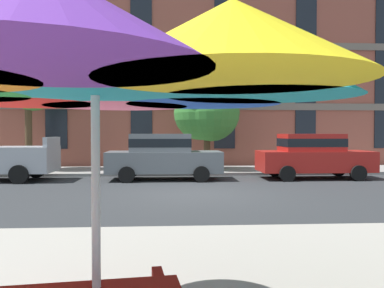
% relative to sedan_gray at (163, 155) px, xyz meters
% --- Properties ---
extents(ground_plane, '(120.00, 120.00, 0.00)m').
position_rel_sedan_gray_xyz_m(ground_plane, '(0.99, -3.70, -0.95)').
color(ground_plane, '#2D3033').
extents(sidewalk_far, '(56.00, 3.60, 0.12)m').
position_rel_sedan_gray_xyz_m(sidewalk_far, '(0.99, 3.10, -0.89)').
color(sidewalk_far, gray).
rests_on(sidewalk_far, ground).
extents(apartment_building, '(43.26, 12.08, 19.20)m').
position_rel_sedan_gray_xyz_m(apartment_building, '(0.99, 11.29, 8.65)').
color(apartment_building, '#934C3D').
rests_on(apartment_building, ground).
extents(sedan_gray, '(4.40, 1.98, 1.78)m').
position_rel_sedan_gray_xyz_m(sedan_gray, '(0.00, 0.00, 0.00)').
color(sedan_gray, slate).
rests_on(sedan_gray, ground).
extents(sedan_red, '(4.40, 1.98, 1.78)m').
position_rel_sedan_gray_xyz_m(sedan_red, '(5.94, 0.00, 0.00)').
color(sedan_red, '#B21E19').
rests_on(sedan_red, ground).
extents(street_tree_left, '(2.56, 2.56, 5.49)m').
position_rel_sedan_gray_xyz_m(street_tree_left, '(-6.07, 3.32, 3.14)').
color(street_tree_left, '#4C3823').
rests_on(street_tree_left, ground).
extents(street_tree_middle, '(3.04, 2.75, 4.42)m').
position_rel_sedan_gray_xyz_m(street_tree_middle, '(1.95, 2.97, 1.90)').
color(street_tree_middle, '#4C3823').
rests_on(street_tree_middle, ground).
extents(patio_umbrella, '(3.61, 3.61, 2.55)m').
position_rel_sedan_gray_xyz_m(patio_umbrella, '(-0.31, -12.70, 1.33)').
color(patio_umbrella, silver).
rests_on(patio_umbrella, ground).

